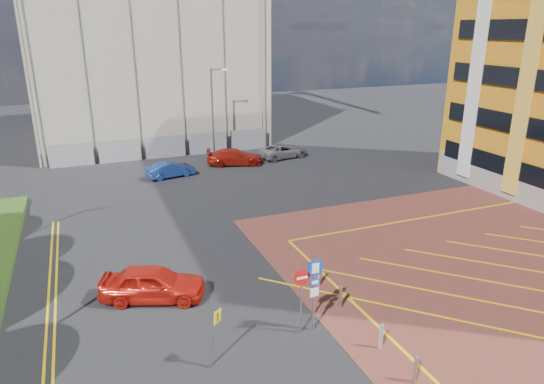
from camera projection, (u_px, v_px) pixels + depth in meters
ground at (313, 347)px, 18.13m from camera, size 140.00×140.00×0.00m
lamp_back at (213, 111)px, 42.73m from camera, size 1.53×0.16×8.00m
sign_cluster at (310, 287)px, 18.46m from camera, size 1.17×0.12×3.20m
warning_sign at (214, 331)px, 16.67m from camera, size 0.59×0.38×2.25m
bollard_row at (392, 348)px, 17.33m from camera, size 0.14×11.14×0.90m
construction_building at (141, 31)px, 49.66m from camera, size 21.20×19.20×22.00m
construction_fence at (176, 146)px, 44.48m from camera, size 21.60×0.06×2.00m
car_red_left at (153, 283)px, 21.10m from camera, size 4.86×3.30×1.54m
car_blue_back at (171, 169)px, 38.46m from camera, size 3.98×2.03×1.25m
car_red_back at (235, 157)px, 41.90m from camera, size 5.14×3.15×1.39m
car_silver_back at (283, 151)px, 44.17m from camera, size 4.89×2.90×1.27m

